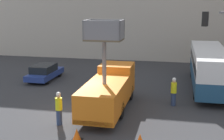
{
  "coord_description": "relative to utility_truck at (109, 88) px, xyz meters",
  "views": [
    {
      "loc": [
        5.5,
        -17.77,
        6.75
      ],
      "look_at": [
        1.35,
        1.43,
        2.42
      ],
      "focal_mm": 50.0,
      "sensor_mm": 36.0,
      "label": 1
    }
  ],
  "objects": [
    {
      "name": "utility_truck",
      "position": [
        0.0,
        0.0,
        0.0
      ],
      "size": [
        2.23,
        7.42,
        5.75
      ],
      "color": "orange",
      "rests_on": "ground_plane"
    },
    {
      "name": "parked_car_curbside",
      "position": [
        -7.24,
        6.36,
        -0.71
      ],
      "size": [
        1.86,
        4.45,
        1.38
      ],
      "color": "navy",
      "rests_on": "ground_plane"
    },
    {
      "name": "traffic_cone_near_truck",
      "position": [
        -0.6,
        -4.7,
        -1.13
      ],
      "size": [
        0.54,
        0.54,
        0.62
      ],
      "color": "black",
      "rests_on": "ground_plane"
    },
    {
      "name": "road_worker_near_truck",
      "position": [
        -2.2,
        -2.97,
        -0.46
      ],
      "size": [
        0.38,
        0.38,
        1.9
      ],
      "rotation": [
        0.0,
        0.0,
        0.71
      ],
      "color": "navy",
      "rests_on": "ground_plane"
    },
    {
      "name": "road_worker_directing",
      "position": [
        3.96,
        1.73,
        -0.46
      ],
      "size": [
        0.38,
        0.38,
        1.9
      ],
      "rotation": [
        0.0,
        0.0,
        0.37
      ],
      "color": "navy",
      "rests_on": "ground_plane"
    },
    {
      "name": "city_bus",
      "position": [
        6.54,
        6.73,
        0.42
      ],
      "size": [
        2.48,
        10.84,
        3.12
      ],
      "rotation": [
        0.0,
        0.0,
        1.53
      ],
      "color": "navy",
      "rests_on": "ground_plane"
    },
    {
      "name": "ground_plane",
      "position": [
        -1.35,
        -0.61,
        -1.42
      ],
      "size": [
        120.0,
        120.0,
        0.0
      ],
      "primitive_type": "plane",
      "color": "#333335"
    }
  ]
}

